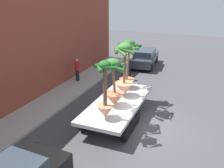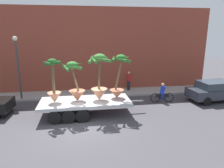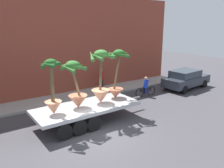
{
  "view_description": "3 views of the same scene",
  "coord_description": "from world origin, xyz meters",
  "px_view_note": "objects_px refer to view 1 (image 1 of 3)",
  "views": [
    {
      "loc": [
        -10.79,
        -2.73,
        6.53
      ],
      "look_at": [
        1.55,
        2.46,
        1.44
      ],
      "focal_mm": 39.36,
      "sensor_mm": 36.0,
      "label": 1
    },
    {
      "loc": [
        0.25,
        -10.79,
        5.2
      ],
      "look_at": [
        2.15,
        2.08,
        1.89
      ],
      "focal_mm": 32.21,
      "sensor_mm": 36.0,
      "label": 2
    },
    {
      "loc": [
        -5.16,
        -8.83,
        5.31
      ],
      "look_at": [
        2.39,
        2.13,
        1.78
      ],
      "focal_mm": 36.5,
      "sensor_mm": 36.0,
      "label": 3
    }
  ],
  "objects_px": {
    "pedestrian_near_gate": "(77,69)",
    "flatbed_trailer": "(116,107)",
    "potted_palm_extra": "(114,86)",
    "potted_palm_front": "(105,95)",
    "cyclist": "(126,72)",
    "potted_palm_rear": "(125,73)",
    "potted_palm_middle": "(128,66)",
    "parked_car": "(145,57)"
  },
  "relations": [
    {
      "from": "potted_palm_extra",
      "to": "flatbed_trailer",
      "type": "bearing_deg",
      "value": -1.45
    },
    {
      "from": "flatbed_trailer",
      "to": "potted_palm_extra",
      "type": "height_order",
      "value": "potted_palm_extra"
    },
    {
      "from": "parked_car",
      "to": "pedestrian_near_gate",
      "type": "distance_m",
      "value": 7.13
    },
    {
      "from": "flatbed_trailer",
      "to": "potted_palm_middle",
      "type": "distance_m",
      "value": 2.91
    },
    {
      "from": "potted_palm_front",
      "to": "parked_car",
      "type": "distance_m",
      "value": 12.25
    },
    {
      "from": "potted_palm_rear",
      "to": "cyclist",
      "type": "distance_m",
      "value": 5.51
    },
    {
      "from": "potted_palm_extra",
      "to": "potted_palm_front",
      "type": "bearing_deg",
      "value": -174.57
    },
    {
      "from": "flatbed_trailer",
      "to": "potted_palm_extra",
      "type": "bearing_deg",
      "value": 178.55
    },
    {
      "from": "cyclist",
      "to": "potted_palm_front",
      "type": "bearing_deg",
      "value": -167.12
    },
    {
      "from": "flatbed_trailer",
      "to": "potted_palm_rear",
      "type": "xyz_separation_m",
      "value": [
        1.17,
        -0.01,
        1.54
      ]
    },
    {
      "from": "potted_palm_rear",
      "to": "potted_palm_extra",
      "type": "relative_size",
      "value": 1.18
    },
    {
      "from": "potted_palm_rear",
      "to": "potted_palm_extra",
      "type": "height_order",
      "value": "potted_palm_rear"
    },
    {
      "from": "potted_palm_rear",
      "to": "parked_car",
      "type": "distance_m",
      "value": 9.49
    },
    {
      "from": "potted_palm_rear",
      "to": "parked_car",
      "type": "xyz_separation_m",
      "value": [
        9.28,
        1.38,
        -1.48
      ]
    },
    {
      "from": "cyclist",
      "to": "pedestrian_near_gate",
      "type": "height_order",
      "value": "pedestrian_near_gate"
    },
    {
      "from": "potted_palm_front",
      "to": "pedestrian_near_gate",
      "type": "xyz_separation_m",
      "value": [
        5.88,
        4.97,
        -1.09
      ]
    },
    {
      "from": "potted_palm_extra",
      "to": "parked_car",
      "type": "bearing_deg",
      "value": 7.19
    },
    {
      "from": "potted_palm_front",
      "to": "parked_car",
      "type": "bearing_deg",
      "value": 7.0
    },
    {
      "from": "flatbed_trailer",
      "to": "potted_palm_front",
      "type": "bearing_deg",
      "value": -175.94
    },
    {
      "from": "cyclist",
      "to": "potted_palm_extra",
      "type": "bearing_deg",
      "value": -165.66
    },
    {
      "from": "potted_palm_middle",
      "to": "potted_palm_extra",
      "type": "distance_m",
      "value": 2.81
    },
    {
      "from": "potted_palm_extra",
      "to": "potted_palm_middle",
      "type": "bearing_deg",
      "value": 4.79
    },
    {
      "from": "flatbed_trailer",
      "to": "potted_palm_middle",
      "type": "height_order",
      "value": "potted_palm_middle"
    },
    {
      "from": "potted_palm_rear",
      "to": "flatbed_trailer",
      "type": "bearing_deg",
      "value": 179.35
    },
    {
      "from": "pedestrian_near_gate",
      "to": "potted_palm_extra",
      "type": "bearing_deg",
      "value": -133.31
    },
    {
      "from": "potted_palm_rear",
      "to": "pedestrian_near_gate",
      "type": "bearing_deg",
      "value": 57.8
    },
    {
      "from": "potted_palm_rear",
      "to": "cyclist",
      "type": "bearing_deg",
      "value": 18.62
    },
    {
      "from": "potted_palm_middle",
      "to": "potted_palm_extra",
      "type": "bearing_deg",
      "value": -175.21
    },
    {
      "from": "potted_palm_rear",
      "to": "pedestrian_near_gate",
      "type": "height_order",
      "value": "potted_palm_rear"
    },
    {
      "from": "potted_palm_front",
      "to": "pedestrian_near_gate",
      "type": "bearing_deg",
      "value": 40.2
    },
    {
      "from": "potted_palm_middle",
      "to": "pedestrian_near_gate",
      "type": "relative_size",
      "value": 1.7
    },
    {
      "from": "potted_palm_extra",
      "to": "cyclist",
      "type": "bearing_deg",
      "value": 14.34
    },
    {
      "from": "potted_palm_rear",
      "to": "parked_car",
      "type": "bearing_deg",
      "value": 8.47
    },
    {
      "from": "potted_palm_extra",
      "to": "parked_car",
      "type": "relative_size",
      "value": 0.55
    },
    {
      "from": "potted_palm_extra",
      "to": "pedestrian_near_gate",
      "type": "bearing_deg",
      "value": 46.69
    },
    {
      "from": "pedestrian_near_gate",
      "to": "flatbed_trailer",
      "type": "bearing_deg",
      "value": -131.13
    },
    {
      "from": "cyclist",
      "to": "parked_car",
      "type": "height_order",
      "value": "parked_car"
    },
    {
      "from": "cyclist",
      "to": "parked_car",
      "type": "bearing_deg",
      "value": -3.99
    },
    {
      "from": "flatbed_trailer",
      "to": "cyclist",
      "type": "bearing_deg",
      "value": 15.14
    },
    {
      "from": "potted_palm_middle",
      "to": "parked_car",
      "type": "xyz_separation_m",
      "value": [
        7.99,
        1.13,
        -1.47
      ]
    },
    {
      "from": "potted_palm_front",
      "to": "cyclist",
      "type": "bearing_deg",
      "value": 12.88
    },
    {
      "from": "potted_palm_extra",
      "to": "pedestrian_near_gate",
      "type": "relative_size",
      "value": 1.49
    }
  ]
}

